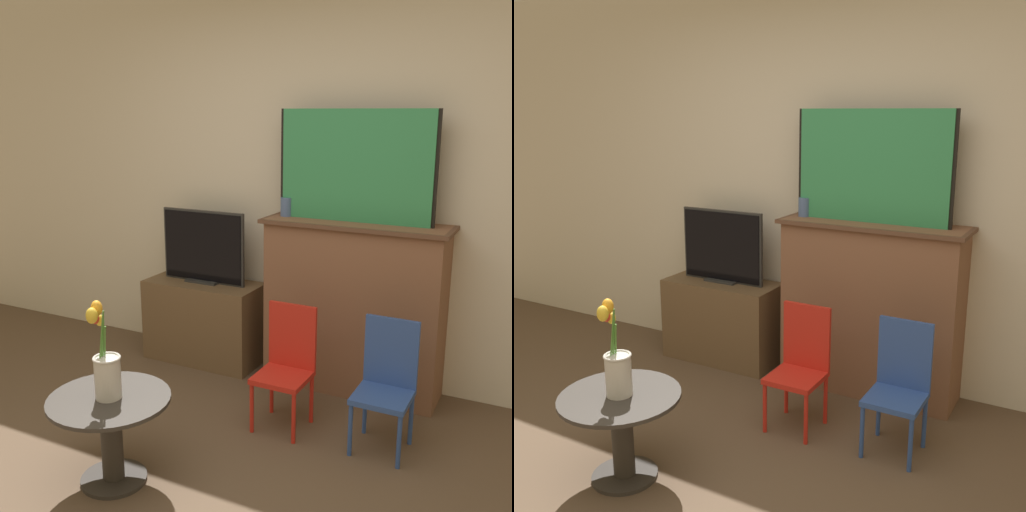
{
  "view_description": "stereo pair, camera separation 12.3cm",
  "coord_description": "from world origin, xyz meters",
  "views": [
    {
      "loc": [
        1.4,
        -1.63,
        1.8
      ],
      "look_at": [
        -0.08,
        1.25,
        1.01
      ],
      "focal_mm": 42.0,
      "sensor_mm": 36.0,
      "label": 1
    },
    {
      "loc": [
        1.51,
        -1.57,
        1.8
      ],
      "look_at": [
        -0.08,
        1.25,
        1.01
      ],
      "focal_mm": 42.0,
      "sensor_mm": 36.0,
      "label": 2
    }
  ],
  "objects": [
    {
      "name": "chair_red",
      "position": [
        0.08,
        1.31,
        0.39
      ],
      "size": [
        0.29,
        0.29,
        0.71
      ],
      "color": "red",
      "rests_on": "ground"
    },
    {
      "name": "fireplace_mantel",
      "position": [
        0.27,
        1.93,
        0.57
      ],
      "size": [
        1.19,
        0.39,
        1.12
      ],
      "color": "brown",
      "rests_on": "ground"
    },
    {
      "name": "painting",
      "position": [
        0.25,
        1.93,
        1.47
      ],
      "size": [
        1.0,
        0.03,
        0.69
      ],
      "color": "black",
      "rests_on": "fireplace_mantel"
    },
    {
      "name": "tv_stand",
      "position": [
        -0.84,
        1.89,
        0.3
      ],
      "size": [
        0.84,
        0.39,
        0.59
      ],
      "color": "brown",
      "rests_on": "ground"
    },
    {
      "name": "mantel_candle",
      "position": [
        -0.21,
        1.93,
        1.18
      ],
      "size": [
        0.08,
        0.08,
        0.12
      ],
      "color": "#4C6699",
      "rests_on": "fireplace_mantel"
    },
    {
      "name": "wall_back",
      "position": [
        0.0,
        2.13,
        1.35
      ],
      "size": [
        8.0,
        0.06,
        2.7
      ],
      "color": "beige",
      "rests_on": "ground"
    },
    {
      "name": "chair_blue",
      "position": [
        0.66,
        1.34,
        0.39
      ],
      "size": [
        0.29,
        0.29,
        0.71
      ],
      "color": "#2D4C99",
      "rests_on": "ground"
    },
    {
      "name": "vase_tulips",
      "position": [
        -0.45,
        0.39,
        0.61
      ],
      "size": [
        0.17,
        0.15,
        0.48
      ],
      "color": "beige",
      "rests_on": "side_table"
    },
    {
      "name": "tv_monitor",
      "position": [
        -0.84,
        1.89,
        0.85
      ],
      "size": [
        0.65,
        0.12,
        0.52
      ],
      "color": "#2D2D2D",
      "rests_on": "tv_stand"
    },
    {
      "name": "side_table",
      "position": [
        -0.44,
        0.39,
        0.3
      ],
      "size": [
        0.6,
        0.6,
        0.45
      ],
      "color": "#332D28",
      "rests_on": "ground"
    }
  ]
}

